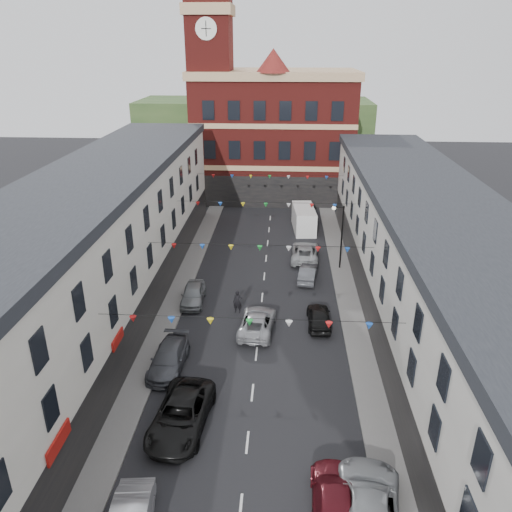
% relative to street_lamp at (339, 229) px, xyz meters
% --- Properties ---
extents(ground, '(160.00, 160.00, 0.00)m').
position_rel_street_lamp_xyz_m(ground, '(-6.55, -14.00, -3.90)').
color(ground, black).
rests_on(ground, ground).
extents(pavement_left, '(1.80, 64.00, 0.15)m').
position_rel_street_lamp_xyz_m(pavement_left, '(-13.45, -12.00, -3.83)').
color(pavement_left, '#605E5B').
rests_on(pavement_left, ground).
extents(pavement_right, '(1.80, 64.00, 0.15)m').
position_rel_street_lamp_xyz_m(pavement_right, '(0.35, -12.00, -3.83)').
color(pavement_right, '#605E5B').
rests_on(pavement_right, ground).
extents(terrace_left, '(8.40, 56.00, 10.70)m').
position_rel_street_lamp_xyz_m(terrace_left, '(-18.33, -13.00, 1.44)').
color(terrace_left, beige).
rests_on(terrace_left, ground).
extents(terrace_right, '(8.40, 56.00, 9.70)m').
position_rel_street_lamp_xyz_m(terrace_right, '(5.23, -13.00, 0.95)').
color(terrace_right, silver).
rests_on(terrace_right, ground).
extents(civic_building, '(20.60, 13.30, 18.50)m').
position_rel_street_lamp_xyz_m(civic_building, '(-6.55, 23.95, 4.23)').
color(civic_building, maroon).
rests_on(civic_building, ground).
extents(clock_tower, '(5.60, 5.60, 30.00)m').
position_rel_street_lamp_xyz_m(clock_tower, '(-14.05, 21.00, 11.03)').
color(clock_tower, maroon).
rests_on(clock_tower, ground).
extents(distant_hill, '(40.00, 14.00, 10.00)m').
position_rel_street_lamp_xyz_m(distant_hill, '(-10.55, 48.00, 1.10)').
color(distant_hill, '#294520').
rests_on(distant_hill, ground).
extents(street_lamp, '(1.10, 0.36, 6.00)m').
position_rel_street_lamp_xyz_m(street_lamp, '(0.00, 0.00, 0.00)').
color(street_lamp, black).
rests_on(street_lamp, ground).
extents(car_left_c, '(3.20, 6.08, 1.63)m').
position_rel_street_lamp_xyz_m(car_left_c, '(-10.15, -21.06, -3.09)').
color(car_left_c, black).
rests_on(car_left_c, ground).
extents(car_left_d, '(2.16, 4.99, 1.43)m').
position_rel_street_lamp_xyz_m(car_left_d, '(-11.98, -15.89, -3.19)').
color(car_left_d, '#494B52').
rests_on(car_left_d, ground).
extents(car_left_e, '(1.92, 4.36, 1.46)m').
position_rel_street_lamp_xyz_m(car_left_e, '(-11.97, -7.13, -3.17)').
color(car_left_e, gray).
rests_on(car_left_e, ground).
extents(car_right_b, '(3.50, 6.20, 1.63)m').
position_rel_street_lamp_xyz_m(car_right_b, '(-1.05, -26.23, -3.09)').
color(car_right_b, gray).
rests_on(car_right_b, ground).
extents(car_right_c, '(2.27, 5.17, 1.48)m').
position_rel_street_lamp_xyz_m(car_right_c, '(-2.45, -25.95, -3.17)').
color(car_right_c, '#541018').
rests_on(car_right_c, ground).
extents(car_right_d, '(1.71, 4.13, 1.40)m').
position_rel_street_lamp_xyz_m(car_right_d, '(-2.22, -10.08, -3.20)').
color(car_right_d, black).
rests_on(car_right_d, ground).
extents(car_right_e, '(1.94, 4.16, 1.32)m').
position_rel_street_lamp_xyz_m(car_right_e, '(-2.74, -2.48, -3.24)').
color(car_right_e, '#484A4F').
rests_on(car_right_e, ground).
extents(car_right_f, '(2.78, 5.52, 1.50)m').
position_rel_street_lamp_xyz_m(car_right_f, '(-2.86, 2.04, -3.16)').
color(car_right_f, '#A6A9AB').
rests_on(car_right_f, ground).
extents(moving_car, '(2.77, 5.26, 1.41)m').
position_rel_street_lamp_xyz_m(moving_car, '(-6.66, -11.06, -3.20)').
color(moving_car, '#9C9EA3').
rests_on(moving_car, ground).
extents(white_van, '(2.62, 5.80, 2.50)m').
position_rel_street_lamp_xyz_m(white_van, '(-2.75, 10.30, -2.66)').
color(white_van, white).
rests_on(white_van, ground).
extents(pedestrian, '(0.70, 0.48, 1.83)m').
position_rel_street_lamp_xyz_m(pedestrian, '(-8.31, -8.55, -2.99)').
color(pedestrian, black).
rests_on(pedestrian, ground).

